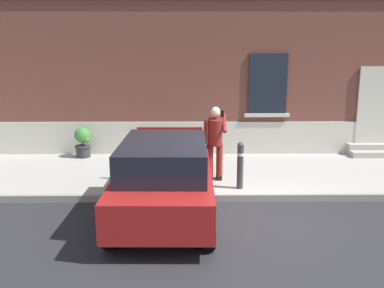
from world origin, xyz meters
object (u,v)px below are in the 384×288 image
Objects in this scene: hatchback_car_red at (165,176)px; person_on_phone at (215,139)px; bollard_near_person at (240,164)px; planter_charcoal at (83,141)px; planter_olive at (169,143)px.

person_on_phone is (1.07, 1.79, 0.36)m from hatchback_car_red.
hatchback_car_red reaches higher than bollard_near_person.
person_on_phone is 2.03× the size of planter_charcoal.
planter_olive is at bearing -4.15° from planter_charcoal.
planter_charcoal is at bearing 145.27° from bollard_near_person.
planter_olive is at bearing 121.85° from bollard_near_person.
person_on_phone is 2.44m from planter_olive.
person_on_phone is at bearing -32.13° from planter_charcoal.
planter_olive is (-1.14, 2.08, -0.54)m from person_on_phone.
person_on_phone reaches higher than planter_charcoal.
hatchback_car_red is 2.11m from person_on_phone.
person_on_phone is at bearing -61.21° from planter_olive.
hatchback_car_red is 4.78m from planter_charcoal.
planter_charcoal is at bearing 175.85° from planter_olive.
planter_charcoal is at bearing 150.50° from person_on_phone.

